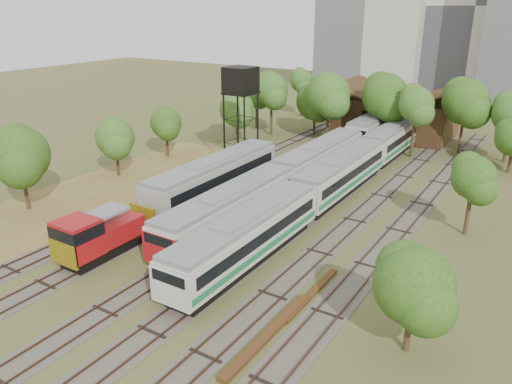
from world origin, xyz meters
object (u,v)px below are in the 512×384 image
Objects in this scene: railcar_green_set at (341,174)px; railcar_red_set at (281,182)px; water_tower at (241,83)px; shunter_locomotive at (97,236)px.

railcar_red_set is at bearing -127.03° from railcar_green_set.
railcar_green_set is 4.49× the size of water_tower.
shunter_locomotive is (-6.00, -17.61, -0.26)m from railcar_red_set.
shunter_locomotive is at bearing -108.81° from railcar_red_set.
shunter_locomotive is at bearing -80.94° from water_tower.
shunter_locomotive is 0.70× the size of water_tower.
water_tower is at bearing 168.83° from railcar_green_set.
shunter_locomotive is 27.22m from water_tower.
railcar_red_set is 4.27× the size of shunter_locomotive.
railcar_red_set is 6.64m from railcar_green_set.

